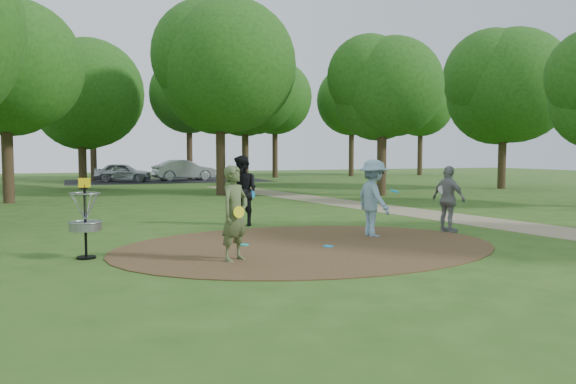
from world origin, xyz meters
name	(u,v)px	position (x,y,z in m)	size (l,w,h in m)	color
ground	(308,247)	(0.00, 0.00, 0.00)	(100.00, 100.00, 0.00)	#2D5119
dirt_clearing	(308,246)	(0.00, 0.00, 0.01)	(8.40, 8.40, 0.02)	#47301C
footpath	(486,222)	(6.50, 2.00, 0.01)	(2.00, 40.00, 0.01)	#8C7A5B
parking_lot	(168,181)	(2.00, 30.00, 0.00)	(14.00, 8.00, 0.01)	black
player_observer_with_disc	(235,214)	(-1.93, -1.01, 0.89)	(0.78, 0.72, 1.78)	#506037
player_throwing_with_disc	(374,198)	(2.03, 0.74, 0.93)	(1.11, 1.20, 1.86)	#83A9C3
player_walking_with_disc	(243,191)	(-0.30, 3.88, 0.97)	(1.12, 1.19, 1.94)	black
player_waiting_with_disc	(449,199)	(4.17, 0.69, 0.85)	(0.61, 1.05, 1.69)	gray
disc_ground_cyan	(244,245)	(-1.27, 0.57, 0.03)	(0.22, 0.22, 0.02)	#18C0B8
disc_ground_blue	(328,246)	(0.34, -0.27, 0.03)	(0.22, 0.22, 0.02)	#0D99E3
disc_ground_red	(236,241)	(-1.32, 1.06, 0.03)	(0.22, 0.22, 0.02)	red
car_left	(123,172)	(-1.16, 29.64, 0.66)	(1.55, 3.85, 1.31)	#B0B2B8
car_right	(184,170)	(3.21, 30.05, 0.75)	(1.59, 4.56, 1.50)	#A7A8AF
disc_golf_basket	(85,213)	(-4.50, 0.30, 0.87)	(0.63, 0.63, 1.54)	black
tree_ring	(252,65)	(1.71, 9.22, 5.28)	(37.46, 45.79, 9.17)	#332316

